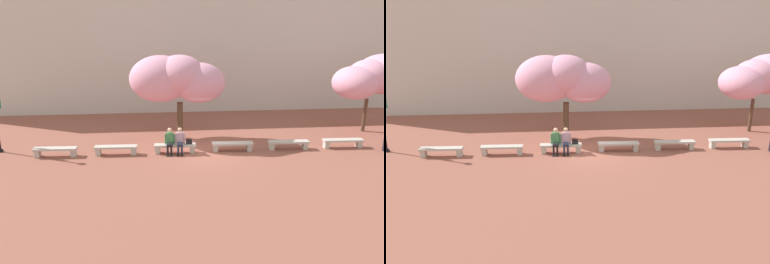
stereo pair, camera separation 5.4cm
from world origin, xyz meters
TOP-DOWN VIEW (x-y plane):
  - ground_plane at (0.00, 0.00)m, footprint 100.00×100.00m
  - building_facade at (0.00, 10.22)m, footprint 33.15×4.00m
  - stone_bench_west_end at (-7.25, 0.00)m, footprint 2.08×0.49m
  - stone_bench_near_west at (-4.35, 0.00)m, footprint 2.08×0.49m
  - stone_bench_center at (-1.45, 0.00)m, footprint 2.08×0.49m
  - stone_bench_near_east at (1.45, 0.00)m, footprint 2.08×0.49m
  - stone_bench_east_end at (4.35, 0.00)m, footprint 2.08×0.49m
  - stone_bench_far_east at (7.25, 0.00)m, footprint 2.08×0.49m
  - person_seated_left at (-1.71, -0.05)m, footprint 0.51×0.70m
  - person_seated_right at (-1.20, -0.05)m, footprint 0.51×0.69m
  - handbag at (-0.75, -0.03)m, footprint 0.30×0.15m
  - cherry_tree_main at (-1.23, 2.36)m, footprint 5.14×3.07m
  - cherry_tree_secondary at (10.03, 2.76)m, footprint 4.72×3.41m

SIDE VIEW (x-z plane):
  - ground_plane at x=0.00m, z-range 0.00..0.00m
  - stone_bench_west_end at x=-7.25m, z-range 0.09..0.54m
  - stone_bench_near_west at x=-4.35m, z-range 0.09..0.54m
  - stone_bench_center at x=-1.45m, z-range 0.09..0.54m
  - stone_bench_near_east at x=1.45m, z-range 0.09..0.54m
  - stone_bench_east_end at x=4.35m, z-range 0.09..0.54m
  - stone_bench_far_east at x=7.25m, z-range 0.09..0.54m
  - handbag at x=-0.75m, z-range 0.41..0.75m
  - person_seated_left at x=-1.71m, z-range 0.05..1.34m
  - person_seated_right at x=-1.20m, z-range 0.05..1.34m
  - cherry_tree_secondary at x=10.03m, z-range 0.97..5.45m
  - cherry_tree_main at x=-1.23m, z-range 1.04..5.63m
  - building_facade at x=0.00m, z-range 0.00..8.88m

